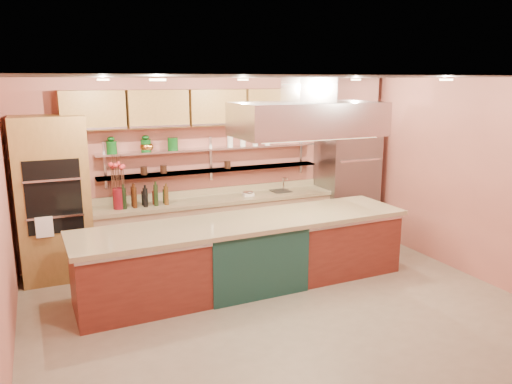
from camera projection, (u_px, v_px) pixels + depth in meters
name	position (u px, v px, depth m)	size (l,w,h in m)	color
floor	(281.00, 309.00, 6.18)	(6.00, 5.00, 0.02)	gray
ceiling	(284.00, 77.00, 5.56)	(6.00, 5.00, 0.02)	black
wall_back	(213.00, 166.00, 8.10)	(6.00, 0.04, 2.80)	#BD6A59
wall_front	(436.00, 272.00, 3.64)	(6.00, 0.04, 2.80)	#BD6A59
wall_right	(472.00, 179.00, 7.05)	(0.04, 5.00, 2.80)	#BD6A59
oven_stack	(54.00, 199.00, 6.91)	(0.95, 0.64, 2.30)	olive
refrigerator	(347.00, 180.00, 8.78)	(0.95, 0.72, 2.10)	gray
back_counter	(217.00, 226.00, 8.02)	(3.84, 0.64, 0.93)	tan
wall_shelf_lower	(213.00, 170.00, 7.98)	(3.60, 0.26, 0.03)	silver
wall_shelf_upper	(213.00, 149.00, 7.90)	(3.60, 0.26, 0.03)	silver
upper_cabinets	(216.00, 107.00, 7.73)	(4.60, 0.36, 0.55)	olive
range_hood	(308.00, 119.00, 6.72)	(2.00, 1.00, 0.45)	silver
ceiling_downlights	(276.00, 80.00, 5.75)	(4.00, 2.80, 0.02)	#FFE5A5
island	(247.00, 253.00, 6.76)	(4.48, 0.97, 0.94)	maroon
flower_vase	(119.00, 198.00, 7.25)	(0.17, 0.17, 0.31)	maroon
oil_bottle_cluster	(145.00, 198.00, 7.40)	(0.74, 0.21, 0.24)	black
kitchen_scale	(248.00, 193.00, 8.07)	(0.17, 0.12, 0.09)	white
bar_faucet	(283.00, 184.00, 8.41)	(0.03, 0.03, 0.23)	silver
copper_kettle	(148.00, 147.00, 7.48)	(0.17, 0.17, 0.13)	#BE6C2B
green_canister	(173.00, 144.00, 7.63)	(0.16, 0.16, 0.19)	#0F4916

